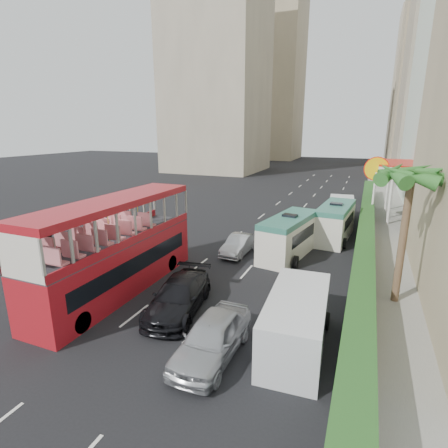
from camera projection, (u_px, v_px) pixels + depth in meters
The scene contains 19 objects.
ground_plane at pixel (221, 311), 16.95m from camera, with size 200.00×200.00×0.00m, color black.
double_decker_bus at pixel (117, 246), 18.49m from camera, with size 2.50×11.00×5.06m, color #A7141D.
car_silver_lane_a at pixel (239, 253), 24.74m from camera, with size 1.40×4.02×1.32m, color #ACAEB3.
car_silver_lane_b at pixel (212, 356), 13.57m from camera, with size 1.92×4.77×1.62m, color #ACAEB3.
car_black at pixel (179, 311), 16.93m from camera, with size 2.16×5.32×1.55m, color black.
van_asset at pixel (303, 225), 31.95m from camera, with size 2.12×4.61×1.28m, color silver.
minibus_near at pixel (289, 236), 24.02m from camera, with size 2.09×6.28×2.78m, color silver.
minibus_far at pixel (335, 222), 27.63m from camera, with size 2.10×6.29×2.79m, color silver.
panel_van_near at pixel (296, 322), 13.90m from camera, with size 2.20×5.50×2.20m, color silver.
panel_van_far at pixel (341, 211), 32.84m from camera, with size 2.18×5.46×2.18m, color silver.
sidewalk at pixel (396, 214), 35.91m from camera, with size 6.00×120.00×0.18m, color #99968C.
kerb_wall at pixel (365, 234), 26.98m from camera, with size 0.30×44.00×1.00m, color silver.
hedge at pixel (366, 223), 26.75m from camera, with size 1.10×44.00×0.70m, color #2D6626.
palm_tree at pixel (403, 240), 16.76m from camera, with size 0.36×0.36×6.40m, color brown.
shell_station at pixel (412, 192), 33.06m from camera, with size 6.50×8.00×5.50m, color silver.
tower_far_a at pixel (433, 67), 78.05m from camera, with size 14.00×14.00×44.00m, color tan.
tower_far_b at pixel (420, 87), 98.20m from camera, with size 14.00×14.00×40.00m, color #B6A88F.
tower_left_a at pixel (217, 36), 67.99m from camera, with size 18.00×18.00×52.00m, color #B6A88F.
tower_left_b at pixel (273, 76), 99.27m from camera, with size 16.00×16.00×46.00m, color tan.
Camera 1 is at (5.94, -14.04, 8.52)m, focal length 28.00 mm.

